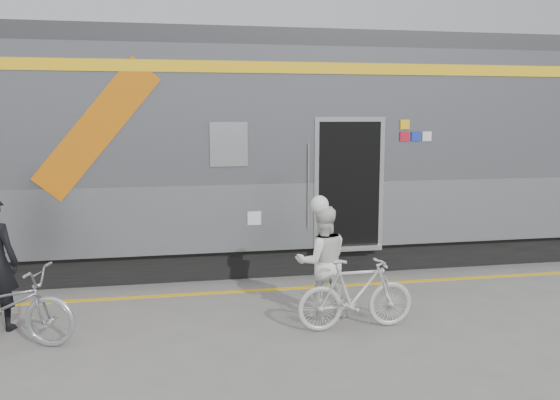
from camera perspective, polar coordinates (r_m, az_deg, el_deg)
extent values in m
plane|color=slate|center=(7.32, -0.21, -13.61)|extent=(90.00, 90.00, 0.00)
cube|color=black|center=(11.17, -6.70, -4.55)|extent=(24.00, 2.70, 0.50)
cube|color=#9EA0A5|center=(11.02, -6.77, -0.50)|extent=(24.00, 3.00, 1.10)
cube|color=slate|center=(10.89, -6.92, 8.11)|extent=(24.00, 3.00, 2.20)
cube|color=#38383A|center=(10.96, -7.04, 14.66)|extent=(24.00, 2.64, 0.30)
cube|color=yellow|center=(9.41, -6.30, 12.65)|extent=(24.00, 0.02, 0.18)
cube|color=#CD670C|center=(9.41, -17.26, 6.54)|extent=(1.96, 0.01, 2.19)
cube|color=black|center=(9.42, -4.96, 5.37)|extent=(0.55, 0.02, 0.65)
cube|color=black|center=(10.10, 6.32, 1.56)|extent=(1.05, 0.45, 2.10)
cube|color=silver|center=(9.90, 6.68, 1.42)|extent=(1.20, 0.02, 2.25)
cylinder|color=silver|center=(9.69, 2.77, 1.31)|extent=(0.04, 0.04, 1.40)
cube|color=silver|center=(10.04, 6.65, -4.46)|extent=(1.05, 0.25, 0.06)
cube|color=yellow|center=(10.16, 11.94, 7.13)|extent=(0.16, 0.01, 0.16)
cube|color=red|center=(10.16, 11.90, 6.00)|extent=(0.16, 0.01, 0.16)
cube|color=#1B2FB1|center=(10.24, 12.94, 5.99)|extent=(0.16, 0.01, 0.16)
cube|color=silver|center=(10.32, 13.96, 5.97)|extent=(0.16, 0.01, 0.16)
cube|color=silver|center=(9.60, -2.49, -1.76)|extent=(0.22, 0.01, 0.22)
cube|color=yellow|center=(9.32, -2.75, -8.71)|extent=(24.00, 0.12, 0.01)
imported|color=#B0B3B8|center=(7.86, -25.24, -9.19)|extent=(1.92, 1.13, 0.95)
imported|color=white|center=(8.02, 4.07, -5.94)|extent=(0.75, 0.59, 1.52)
imported|color=beige|center=(7.68, 7.32, -8.96)|extent=(1.54, 0.46, 0.92)
sphere|color=white|center=(7.85, 4.14, 0.30)|extent=(0.24, 0.24, 0.24)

